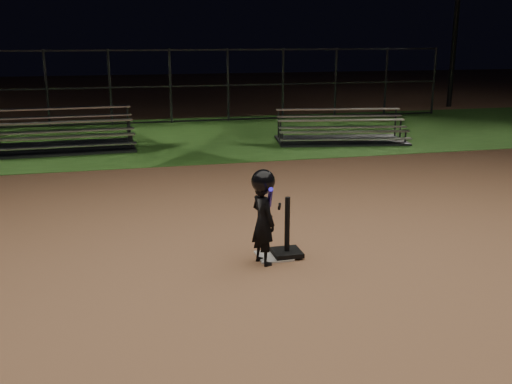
# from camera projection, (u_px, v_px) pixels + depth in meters

# --- Properties ---
(ground) EXTENTS (80.00, 80.00, 0.00)m
(ground) POSITION_uv_depth(u_px,v_px,m) (274.00, 257.00, 7.84)
(ground) COLOR #A36E4A
(ground) RESTS_ON ground
(grass_strip) EXTENTS (60.00, 8.00, 0.01)m
(grass_strip) POSITION_uv_depth(u_px,v_px,m) (183.00, 137.00, 17.21)
(grass_strip) COLOR #2F601F
(grass_strip) RESTS_ON ground
(home_plate) EXTENTS (0.45, 0.45, 0.02)m
(home_plate) POSITION_uv_depth(u_px,v_px,m) (274.00, 256.00, 7.84)
(home_plate) COLOR beige
(home_plate) RESTS_ON ground
(batting_tee) EXTENTS (0.38, 0.38, 0.81)m
(batting_tee) POSITION_uv_depth(u_px,v_px,m) (287.00, 244.00, 7.82)
(batting_tee) COLOR black
(batting_tee) RESTS_ON home_plate
(child_batter) EXTENTS (0.45, 0.66, 1.27)m
(child_batter) POSITION_uv_depth(u_px,v_px,m) (263.00, 214.00, 7.45)
(child_batter) COLOR black
(child_batter) RESTS_ON ground
(bleacher_left) EXTENTS (4.32, 2.23, 1.04)m
(bleacher_left) POSITION_uv_depth(u_px,v_px,m) (51.00, 142.00, 15.14)
(bleacher_left) COLOR #A4A3A8
(bleacher_left) RESTS_ON ground
(bleacher_right) EXTENTS (3.84, 2.35, 0.88)m
(bleacher_right) POSITION_uv_depth(u_px,v_px,m) (341.00, 135.00, 16.38)
(bleacher_right) COLOR silver
(bleacher_right) RESTS_ON ground
(backstop_fence) EXTENTS (20.08, 0.08, 2.50)m
(backstop_fence) POSITION_uv_depth(u_px,v_px,m) (170.00, 86.00, 19.69)
(backstop_fence) COLOR #38383D
(backstop_fence) RESTS_ON ground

